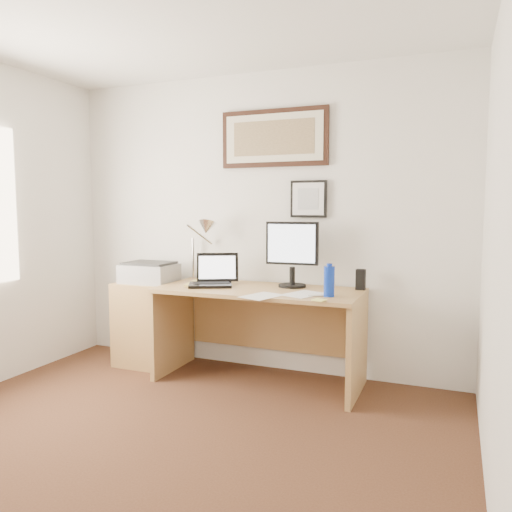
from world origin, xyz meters
The scene contains 19 objects.
floor centered at (0.00, 0.00, 0.00)m, with size 4.00×4.00×0.00m, color #442718.
wall_back centered at (0.00, 2.00, 1.25)m, with size 3.50×0.02×2.50m, color silver.
wall_right centered at (1.75, 0.00, 1.25)m, with size 0.02×4.00×2.50m, color silver.
side_cabinet centered at (-0.92, 1.68, 0.36)m, with size 0.50×0.40×0.73m, color #9D7542.
water_bottle centered at (0.74, 1.50, 0.86)m, with size 0.08×0.08×0.22m, color #0D2CAA.
bottle_cap centered at (0.74, 1.50, 0.98)m, with size 0.04×0.04×0.02m, color #0D2CAA.
speaker centered at (0.90, 1.87, 0.83)m, with size 0.07×0.06×0.16m, color black.
paper_sheet_a centered at (0.29, 1.33, 0.75)m, with size 0.21×0.30×0.00m, color silver.
paper_sheet_b centered at (0.55, 1.51, 0.75)m, with size 0.21×0.30×0.00m, color silver.
sticky_pad centered at (0.72, 1.31, 0.76)m, with size 0.08×0.08×0.01m, color #FFFD78.
marker_pen centered at (0.67, 1.47, 0.76)m, with size 0.02×0.02×0.14m, color white.
book centered at (-0.45, 1.60, 0.76)m, with size 0.22×0.31×0.02m, color #D6C164.
desk centered at (0.15, 1.72, 0.51)m, with size 1.60×0.70×0.75m.
laptop centered at (-0.25, 1.63, 0.81)m, with size 0.41×0.43×0.26m.
lcd_monitor centered at (0.37, 1.80, 1.04)m, with size 0.42×0.22×0.52m.
printer centered at (-0.89, 1.69, 0.82)m, with size 0.44×0.34×0.18m.
desk_lamp centered at (-0.41, 1.81, 1.19)m, with size 0.29×0.27×0.53m.
picture_large centered at (0.15, 1.97, 1.95)m, with size 0.92×0.04×0.47m.
picture_small centered at (0.45, 1.97, 1.45)m, with size 0.30×0.03×0.30m.
Camera 1 is at (1.57, -1.95, 1.39)m, focal length 35.00 mm.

